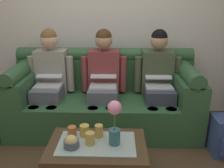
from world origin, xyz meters
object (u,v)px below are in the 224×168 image
object	(u,v)px
snack_bowl	(71,142)
cup_far_left	(90,138)
couch	(104,99)
cup_near_right	(99,131)
person_right	(158,77)
flower_vase	(114,121)
person_middle	(104,77)
coffee_table	(97,149)
cup_far_center	(72,131)
person_left	(50,76)
cup_near_left	(85,130)

from	to	relation	value
snack_bowl	cup_far_left	xyz separation A→B (m)	(0.15, 0.05, 0.01)
cup_far_left	couch	bearing A→B (deg)	87.10
cup_near_right	person_right	bearing A→B (deg)	55.18
flower_vase	snack_bowl	world-z (taller)	flower_vase
couch	person_right	world-z (taller)	person_right
snack_bowl	person_middle	bearing A→B (deg)	79.60
couch	person_middle	bearing A→B (deg)	-90.00
couch	coffee_table	distance (m)	1.04
cup_far_center	cup_near_right	bearing A→B (deg)	-2.15
cup_far_left	snack_bowl	bearing A→B (deg)	-161.34
person_right	coffee_table	size ratio (longest dim) A/B	1.46
snack_bowl	cup_near_right	size ratio (longest dim) A/B	1.15
person_left	flower_vase	distance (m)	1.32
flower_vase	couch	bearing A→B (deg)	98.21
person_right	cup_near_left	distance (m)	1.22
person_middle	cup_far_left	size ratio (longest dim) A/B	11.49
couch	cup_far_left	world-z (taller)	couch
person_right	coffee_table	bearing A→B (deg)	-122.54
person_left	cup_near_right	xyz separation A→B (m)	(0.67, -0.93, -0.21)
coffee_table	cup_far_center	distance (m)	0.28
coffee_table	flower_vase	xyz separation A→B (m)	(0.15, -0.01, 0.28)
person_middle	couch	bearing A→B (deg)	90.00
flower_vase	cup_far_center	bearing A→B (deg)	162.57
person_right	couch	bearing A→B (deg)	179.67
cup_far_center	cup_far_left	xyz separation A→B (m)	(0.18, -0.13, 0.01)
snack_bowl	cup_far_center	world-z (taller)	snack_bowl
person_middle	cup_far_center	xyz separation A→B (m)	(-0.23, -0.92, -0.22)
person_right	cup_near_right	world-z (taller)	person_right
couch	person_left	distance (m)	0.72
person_left	flower_vase	xyz separation A→B (m)	(0.81, -1.04, -0.05)
person_middle	cup_far_center	size ratio (longest dim) A/B	13.81
person_left	snack_bowl	size ratio (longest dim) A/B	9.46
flower_vase	cup_far_left	world-z (taller)	flower_vase
coffee_table	snack_bowl	xyz separation A→B (m)	(-0.20, -0.07, 0.11)
person_right	cup_near_left	bearing A→B (deg)	-130.23
flower_vase	person_left	bearing A→B (deg)	127.87
person_right	cup_far_left	distance (m)	1.28
snack_bowl	cup_near_left	world-z (taller)	snack_bowl
person_middle	coffee_table	distance (m)	1.08
couch	cup_near_left	bearing A→B (deg)	-97.28
couch	coffee_table	size ratio (longest dim) A/B	2.68
coffee_table	cup_far_center	bearing A→B (deg)	154.18
couch	person_middle	distance (m)	0.29
person_left	cup_near_right	bearing A→B (deg)	-54.26
cup_near_left	person_middle	bearing A→B (deg)	82.69
snack_bowl	cup_far_left	size ratio (longest dim) A/B	1.21
couch	snack_bowl	distance (m)	1.12
cup_near_left	cup_near_right	xyz separation A→B (m)	(0.13, -0.01, 0.00)
couch	cup_near_right	xyz separation A→B (m)	(0.01, -0.93, 0.08)
person_middle	flower_vase	world-z (taller)	person_middle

